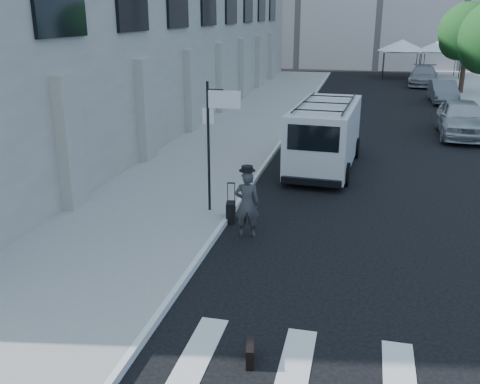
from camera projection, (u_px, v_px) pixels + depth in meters
The scene contains 13 objects.
ground at pixel (285, 277), 11.29m from camera, with size 120.00×120.00×0.00m, color black.
sidewalk_left at pixel (250, 122), 26.95m from camera, with size 4.50×48.00×0.15m, color gray.
sign_pole at pixel (217, 120), 13.91m from camera, with size 1.03×0.07×3.50m.
tree_far at pixel (466, 34), 35.29m from camera, with size 3.80×3.83×6.03m.
tent_left at pixel (402, 45), 44.61m from camera, with size 4.00×4.00×3.20m.
tent_right at pixel (442, 46), 44.38m from camera, with size 4.00×4.00×3.20m.
businessman at pixel (247, 204), 13.14m from camera, with size 0.62×0.41×1.69m, color #343436.
briefcase at pixel (250, 353), 8.49m from camera, with size 0.12×0.44×0.34m, color black.
suitcase at pixel (231, 212), 14.20m from camera, with size 0.30×0.41×1.05m.
cargo_van at pixel (326, 135), 19.02m from camera, with size 2.42×6.17×2.29m.
parked_car_a at pixel (462, 118), 23.90m from camera, with size 1.95×4.86×1.66m, color #AAAEB2.
parked_car_b at pixel (443, 92), 33.00m from camera, with size 1.42×4.08×1.34m, color slate.
parked_car_c at pixel (423, 76), 40.72m from camera, with size 2.05×5.04×1.46m, color gray.
Camera 1 is at (1.39, -10.07, 5.31)m, focal length 40.00 mm.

